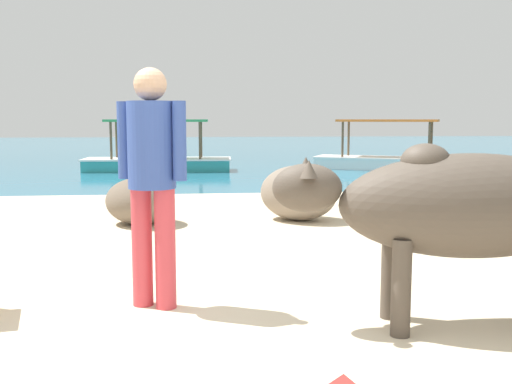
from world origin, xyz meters
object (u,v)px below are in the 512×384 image
at_px(person_standing, 152,169).
at_px(cow, 461,207).
at_px(boat_white, 386,159).
at_px(boat_teal, 158,160).

bearing_deg(person_standing, cow, 98.17).
distance_m(cow, boat_white, 12.12).
distance_m(person_standing, boat_teal, 11.23).
height_order(person_standing, boat_teal, person_standing).
bearing_deg(boat_teal, boat_white, -178.77).
xyz_separation_m(cow, boat_teal, (-2.49, 11.80, -0.50)).
relative_size(cow, boat_white, 0.54).
relative_size(boat_white, boat_teal, 1.02).
height_order(cow, boat_white, boat_white).
relative_size(person_standing, boat_teal, 0.43).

